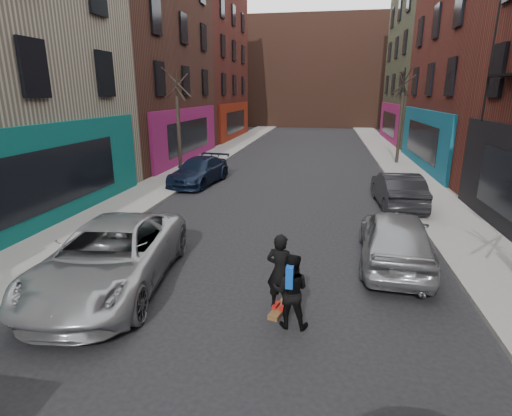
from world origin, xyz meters
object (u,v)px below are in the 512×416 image
at_px(parked_right_far, 395,237).
at_px(pedestrian, 290,290).
at_px(skateboard, 280,310).
at_px(tree_left_far, 178,114).
at_px(parked_left_far, 110,256).
at_px(parked_right_end, 398,190).
at_px(tree_right_far, 402,108).
at_px(skateboarder, 280,272).
at_px(parked_left_end, 199,171).

distance_m(parked_right_far, pedestrian, 4.27).
bearing_deg(skateboard, tree_left_far, 133.38).
height_order(tree_left_far, pedestrian, tree_left_far).
xyz_separation_m(tree_left_far, parked_left_far, (3.00, -12.79, -2.61)).
distance_m(parked_right_far, parked_right_end, 6.00).
bearing_deg(parked_right_end, tree_right_far, -101.55).
xyz_separation_m(tree_left_far, skateboard, (7.07, -13.27, -3.33)).
bearing_deg(pedestrian, skateboarder, -60.48).
bearing_deg(parked_right_far, parked_left_far, 24.42).
bearing_deg(parked_left_far, pedestrian, -19.37).
height_order(tree_right_far, parked_right_end, tree_right_far).
height_order(tree_left_far, tree_right_far, tree_right_far).
height_order(tree_right_far, pedestrian, tree_right_far).
height_order(parked_right_end, skateboard, parked_right_end).
bearing_deg(parked_right_far, tree_right_far, -94.97).
xyz_separation_m(parked_right_far, skateboard, (-2.74, -3.00, -0.71)).
relative_size(parked_right_far, pedestrian, 2.91).
distance_m(tree_left_far, parked_left_end, 3.57).
relative_size(parked_right_far, parked_right_end, 1.04).
bearing_deg(pedestrian, parked_right_end, -109.23).
xyz_separation_m(tree_left_far, tree_right_far, (12.40, 6.00, 0.15)).
relative_size(parked_left_far, pedestrian, 3.63).
xyz_separation_m(tree_right_far, parked_right_end, (-1.60, -10.36, -2.82)).
relative_size(tree_left_far, pedestrian, 4.26).
distance_m(parked_left_far, pedestrian, 4.43).
bearing_deg(tree_left_far, pedestrian, -61.94).
bearing_deg(parked_left_far, tree_right_far, 56.50).
bearing_deg(tree_left_far, parked_left_far, -76.80).
bearing_deg(skateboard, pedestrian, -46.21).
bearing_deg(pedestrian, tree_right_far, -103.35).
bearing_deg(skateboard, parked_left_end, 130.59).
relative_size(parked_left_far, parked_right_end, 1.29).
height_order(parked_left_end, parked_right_end, parked_right_end).
distance_m(parked_left_far, skateboarder, 4.10).
bearing_deg(tree_right_far, pedestrian, -104.40).
bearing_deg(parked_left_end, parked_right_end, -8.77).
relative_size(parked_left_far, parked_right_far, 1.25).
height_order(skateboard, skateboarder, skateboarder).
xyz_separation_m(parked_right_end, skateboard, (-3.73, -8.91, -0.66)).
height_order(parked_right_far, pedestrian, pedestrian).
distance_m(parked_right_far, skateboarder, 4.06).
bearing_deg(skateboard, tree_right_far, 89.87).
height_order(skateboarder, pedestrian, skateboarder).
bearing_deg(parked_right_far, skateboard, 51.72).
relative_size(tree_right_far, parked_right_far, 1.53).
xyz_separation_m(parked_left_far, parked_right_far, (6.81, 2.52, -0.01)).
xyz_separation_m(tree_right_far, skateboarder, (-5.33, -19.27, -2.61)).
xyz_separation_m(parked_left_far, skateboard, (4.07, -0.48, -0.72)).
bearing_deg(parked_right_far, skateboarder, 51.72).
distance_m(skateboard, pedestrian, 0.90).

